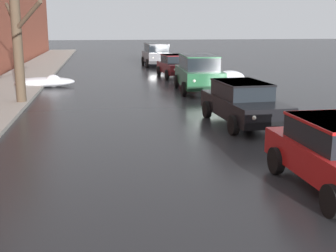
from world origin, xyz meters
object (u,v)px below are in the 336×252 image
Objects in this scene: sedan_maroon_parked_far_down_block at (175,65)px; sedan_darkblue_at_far_intersection at (155,52)px; sedan_black_parked_kerbside_close at (243,102)px; suv_grey_queued_behind_truck at (156,54)px; bare_tree_mid_block at (16,34)px; suv_green_parked_kerbside_mid at (198,72)px.

sedan_darkblue_at_far_intersection is at bearing 88.39° from sedan_maroon_parked_far_down_block.
sedan_maroon_parked_far_down_block is (0.07, 13.94, -0.00)m from sedan_black_parked_kerbside_close.
sedan_maroon_parked_far_down_block is 0.94× the size of sedan_darkblue_at_far_intersection.
sedan_darkblue_at_far_intersection is at bearing 84.12° from suv_grey_queued_behind_truck.
sedan_black_parked_kerbside_close and sedan_maroon_parked_far_down_block have the same top height.
sedan_maroon_parked_far_down_block is 7.94m from suv_grey_queued_behind_truck.
sedan_maroon_parked_far_down_block is at bearing -91.61° from sedan_darkblue_at_far_intersection.
sedan_maroon_parked_far_down_block is at bearing -88.53° from suv_grey_queued_behind_truck.
sedan_darkblue_at_far_intersection is (0.59, 5.71, -0.23)m from suv_grey_queued_behind_truck.
suv_grey_queued_behind_truck is (7.87, 16.96, -1.91)m from bare_tree_mid_block.
suv_green_parked_kerbside_mid is (8.16, 2.70, -1.90)m from bare_tree_mid_block.
bare_tree_mid_block is at bearing -114.89° from suv_grey_queued_behind_truck.
sedan_maroon_parked_far_down_block is 0.91× the size of suv_grey_queued_behind_truck.
bare_tree_mid_block is 9.63m from sedan_black_parked_kerbside_close.
sedan_black_parked_kerbside_close is (8.00, -4.92, -2.14)m from bare_tree_mid_block.
sedan_maroon_parked_far_down_block is at bearing 90.86° from suv_green_parked_kerbside_mid.
bare_tree_mid_block is 24.28m from sedan_darkblue_at_far_intersection.
suv_green_parked_kerbside_mid and suv_grey_queued_behind_truck have the same top height.
sedan_black_parked_kerbside_close is at bearing -89.66° from suv_grey_queued_behind_truck.
bare_tree_mid_block is at bearing 148.41° from sedan_black_parked_kerbside_close.
bare_tree_mid_block is at bearing -110.46° from sedan_darkblue_at_far_intersection.
suv_grey_queued_behind_truck is at bearing 91.47° from sedan_maroon_parked_far_down_block.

